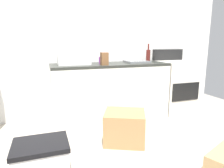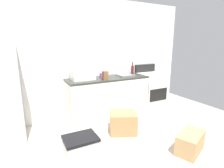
{
  "view_description": "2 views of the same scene",
  "coord_description": "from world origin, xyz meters",
  "px_view_note": "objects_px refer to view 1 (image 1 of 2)",
  "views": [
    {
      "loc": [
        -0.67,
        -1.73,
        1.2
      ],
      "look_at": [
        0.15,
        0.66,
        0.69
      ],
      "focal_mm": 31.8,
      "sensor_mm": 36.0,
      "label": 1
    },
    {
      "loc": [
        -1.37,
        -2.21,
        1.64
      ],
      "look_at": [
        0.21,
        0.82,
        0.84
      ],
      "focal_mm": 28.2,
      "sensor_mm": 36.0,
      "label": 2
    }
  ],
  "objects_px": {
    "coffee_mug": "(101,60)",
    "microwave": "(73,55)",
    "storage_bin": "(42,163)",
    "knife_block": "(104,59)",
    "cardboard_box_medium": "(125,127)",
    "stove_oven": "(174,85)",
    "wine_bottle": "(148,55)"
  },
  "relations": [
    {
      "from": "coffee_mug",
      "to": "microwave",
      "type": "bearing_deg",
      "value": -177.54
    },
    {
      "from": "cardboard_box_medium",
      "to": "storage_bin",
      "type": "relative_size",
      "value": 1.05
    },
    {
      "from": "cardboard_box_medium",
      "to": "storage_bin",
      "type": "bearing_deg",
      "value": -154.67
    },
    {
      "from": "wine_bottle",
      "to": "coffee_mug",
      "type": "height_order",
      "value": "wine_bottle"
    },
    {
      "from": "wine_bottle",
      "to": "knife_block",
      "type": "bearing_deg",
      "value": -160.66
    },
    {
      "from": "microwave",
      "to": "stove_oven",
      "type": "bearing_deg",
      "value": -1.33
    },
    {
      "from": "coffee_mug",
      "to": "cardboard_box_medium",
      "type": "height_order",
      "value": "coffee_mug"
    },
    {
      "from": "wine_bottle",
      "to": "coffee_mug",
      "type": "bearing_deg",
      "value": -176.38
    },
    {
      "from": "wine_bottle",
      "to": "knife_block",
      "type": "xyz_separation_m",
      "value": [
        -0.88,
        -0.31,
        -0.02
      ]
    },
    {
      "from": "stove_oven",
      "to": "microwave",
      "type": "height_order",
      "value": "microwave"
    },
    {
      "from": "stove_oven",
      "to": "storage_bin",
      "type": "relative_size",
      "value": 2.39
    },
    {
      "from": "microwave",
      "to": "storage_bin",
      "type": "xyz_separation_m",
      "value": [
        -0.49,
        -1.31,
        -0.84
      ]
    },
    {
      "from": "cardboard_box_medium",
      "to": "storage_bin",
      "type": "xyz_separation_m",
      "value": [
        -0.96,
        -0.46,
        -0.0
      ]
    },
    {
      "from": "microwave",
      "to": "cardboard_box_medium",
      "type": "xyz_separation_m",
      "value": [
        0.47,
        -0.86,
        -0.84
      ]
    },
    {
      "from": "cardboard_box_medium",
      "to": "storage_bin",
      "type": "height_order",
      "value": "cardboard_box_medium"
    },
    {
      "from": "microwave",
      "to": "wine_bottle",
      "type": "bearing_deg",
      "value": 3.23
    },
    {
      "from": "stove_oven",
      "to": "knife_block",
      "type": "bearing_deg",
      "value": -171.9
    },
    {
      "from": "coffee_mug",
      "to": "storage_bin",
      "type": "xyz_separation_m",
      "value": [
        -0.92,
        -1.33,
        -0.76
      ]
    },
    {
      "from": "microwave",
      "to": "coffee_mug",
      "type": "xyz_separation_m",
      "value": [
        0.43,
        0.02,
        -0.09
      ]
    },
    {
      "from": "stove_oven",
      "to": "cardboard_box_medium",
      "type": "height_order",
      "value": "stove_oven"
    },
    {
      "from": "stove_oven",
      "to": "wine_bottle",
      "type": "bearing_deg",
      "value": 166.93
    },
    {
      "from": "knife_block",
      "to": "wine_bottle",
      "type": "bearing_deg",
      "value": 19.34
    },
    {
      "from": "storage_bin",
      "to": "coffee_mug",
      "type": "bearing_deg",
      "value": 55.26
    },
    {
      "from": "stove_oven",
      "to": "cardboard_box_medium",
      "type": "relative_size",
      "value": 2.28
    },
    {
      "from": "storage_bin",
      "to": "knife_block",
      "type": "bearing_deg",
      "value": 50.25
    },
    {
      "from": "coffee_mug",
      "to": "storage_bin",
      "type": "height_order",
      "value": "coffee_mug"
    },
    {
      "from": "coffee_mug",
      "to": "wine_bottle",
      "type": "bearing_deg",
      "value": 3.62
    },
    {
      "from": "wine_bottle",
      "to": "storage_bin",
      "type": "bearing_deg",
      "value": -142.01
    },
    {
      "from": "stove_oven",
      "to": "knife_block",
      "type": "height_order",
      "value": "stove_oven"
    },
    {
      "from": "wine_bottle",
      "to": "microwave",
      "type": "bearing_deg",
      "value": -176.77
    },
    {
      "from": "knife_block",
      "to": "cardboard_box_medium",
      "type": "bearing_deg",
      "value": -83.88
    },
    {
      "from": "coffee_mug",
      "to": "knife_block",
      "type": "xyz_separation_m",
      "value": [
        -0.03,
        -0.25,
        0.04
      ]
    }
  ]
}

